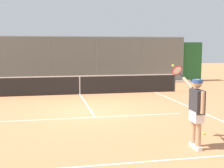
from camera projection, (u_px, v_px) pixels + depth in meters
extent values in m
plane|color=#C67A4C|center=(91.00, 112.00, 11.67)|extent=(60.00, 60.00, 0.00)
cube|color=white|center=(126.00, 163.00, 6.52)|extent=(8.02, 0.05, 0.01)
cube|color=white|center=(95.00, 117.00, 10.73)|extent=(6.26, 0.05, 0.01)
cube|color=white|center=(196.00, 110.00, 11.99)|extent=(0.05, 9.62, 0.01)
cube|color=white|center=(86.00, 104.00, 13.30)|extent=(0.05, 5.29, 0.01)
cylinder|color=slate|center=(183.00, 60.00, 21.16)|extent=(0.07, 0.07, 3.07)
cylinder|color=slate|center=(141.00, 60.00, 20.56)|extent=(0.07, 0.07, 3.07)
cylinder|color=slate|center=(96.00, 61.00, 19.97)|extent=(0.07, 0.07, 3.07)
cylinder|color=slate|center=(49.00, 61.00, 19.37)|extent=(0.07, 0.07, 3.07)
cylinder|color=slate|center=(73.00, 37.00, 19.49)|extent=(14.91, 0.05, 0.05)
cube|color=slate|center=(73.00, 61.00, 19.67)|extent=(14.91, 0.02, 3.07)
cube|color=#235B2D|center=(72.00, 63.00, 20.33)|extent=(17.91, 0.90, 2.71)
cube|color=silver|center=(74.00, 84.00, 19.67)|extent=(15.91, 0.18, 0.15)
cylinder|color=#2D2D2D|center=(174.00, 82.00, 16.84)|extent=(0.09, 0.09, 1.07)
cube|color=black|center=(80.00, 86.00, 15.82)|extent=(10.20, 0.02, 0.91)
cube|color=white|center=(80.00, 76.00, 15.76)|extent=(10.20, 0.04, 0.05)
cube|color=white|center=(80.00, 86.00, 15.82)|extent=(0.05, 0.04, 0.91)
cube|color=silver|center=(198.00, 148.00, 7.36)|extent=(0.12, 0.26, 0.09)
cylinder|color=tan|center=(198.00, 130.00, 7.31)|extent=(0.13, 0.13, 0.77)
cube|color=silver|center=(193.00, 145.00, 7.62)|extent=(0.12, 0.26, 0.09)
cylinder|color=tan|center=(194.00, 127.00, 7.57)|extent=(0.13, 0.13, 0.77)
cube|color=white|center=(197.00, 116.00, 7.40)|extent=(0.23, 0.41, 0.26)
cube|color=#2D2D33|center=(197.00, 101.00, 7.36)|extent=(0.23, 0.48, 0.56)
cylinder|color=tan|center=(203.00, 103.00, 7.07)|extent=(0.08, 0.08, 0.51)
cylinder|color=tan|center=(188.00, 83.00, 7.74)|extent=(0.18, 0.39, 0.29)
sphere|color=tan|center=(198.00, 84.00, 7.31)|extent=(0.21, 0.21, 0.21)
cylinder|color=#284C93|center=(198.00, 81.00, 7.30)|extent=(0.25, 0.25, 0.08)
cube|color=#284C93|center=(195.00, 82.00, 7.42)|extent=(0.19, 0.20, 0.02)
cylinder|color=black|center=(182.00, 76.00, 7.93)|extent=(0.08, 0.17, 0.13)
torus|color=red|center=(177.00, 70.00, 8.09)|extent=(0.33, 0.25, 0.26)
cylinder|color=silver|center=(177.00, 70.00, 8.09)|extent=(0.28, 0.20, 0.21)
sphere|color=#C1D138|center=(173.00, 66.00, 8.23)|extent=(0.07, 0.07, 0.07)
sphere|color=#CCDB33|center=(204.00, 133.00, 8.64)|extent=(0.07, 0.07, 0.07)
sphere|color=#C1D138|center=(191.00, 108.00, 12.27)|extent=(0.07, 0.07, 0.07)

